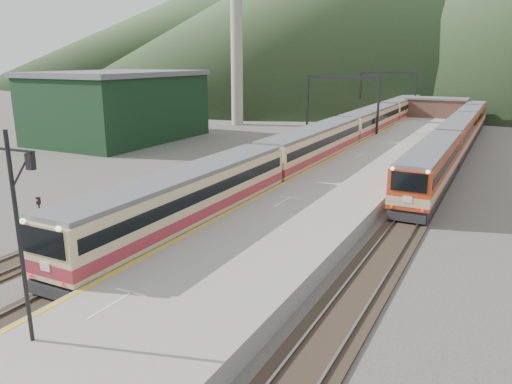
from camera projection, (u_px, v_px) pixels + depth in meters
The scene contains 16 objects.
track_main at pixel (321, 162), 50.24m from camera, with size 2.60×200.00×0.23m.
track_far at pixel (276, 157), 52.45m from camera, with size 2.60×200.00×0.23m.
track_second at pixel (441, 173), 45.17m from camera, with size 2.60×200.00×0.23m.
platform at pixel (371, 167), 45.94m from camera, with size 8.00×100.00×1.00m, color gray.
gantry_near at pixel (342, 96), 62.95m from camera, with size 9.55×0.25×8.00m.
gantry_far at pixel (388, 86), 84.42m from camera, with size 9.55×0.25×8.00m.
warehouse at pixel (119, 106), 63.22m from camera, with size 14.50×20.50×8.60m.
smokestack at pixel (236, 25), 74.97m from camera, with size 1.80×1.80×30.00m, color #9E998E.
station_shed at pixel (437, 107), 79.76m from camera, with size 9.40×4.40×3.10m.
hill_a at pixel (360, 4), 188.95m from camera, with size 180.00×180.00×60.00m, color #354829.
hill_d at pixel (240, 25), 267.86m from camera, with size 200.00×200.00×55.00m, color #354829.
main_train at pixel (347, 131), 56.87m from camera, with size 3.07×84.04×3.75m.
second_train at pixel (457, 137), 54.32m from camera, with size 2.67×54.87×3.26m.
signal_mast at pixel (17, 218), 15.64m from camera, with size 2.20×0.28×7.10m.
short_signal_b at pixel (227, 169), 40.51m from camera, with size 0.27×0.24×2.27m.
short_signal_c at pixel (39, 210), 29.48m from camera, with size 0.26×0.23×2.27m.
Camera 1 is at (16.70, -6.86, 10.17)m, focal length 35.00 mm.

